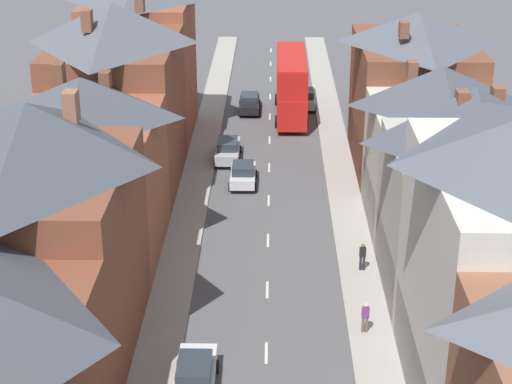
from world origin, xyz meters
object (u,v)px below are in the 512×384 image
at_px(car_parked_right_a, 249,103).
at_px(car_mid_black, 228,149).
at_px(car_parked_left_a, 243,174).
at_px(car_parked_left_b, 305,98).
at_px(double_decker_bus_lead, 291,85).
at_px(pedestrian_far_right, 363,256).
at_px(pedestrian_far_left, 365,316).
at_px(car_mid_white, 195,376).

relative_size(car_parked_right_a, car_mid_black, 0.99).
bearing_deg(car_parked_left_a, car_parked_left_b, 74.80).
distance_m(double_decker_bus_lead, pedestrian_far_right, 28.35).
relative_size(car_parked_left_a, pedestrian_far_left, 2.38).
xyz_separation_m(car_parked_right_a, car_mid_white, (-1.30, -40.53, 0.01)).
xyz_separation_m(car_parked_left_b, pedestrian_far_right, (2.16, -30.65, 0.20)).
xyz_separation_m(car_mid_white, pedestrian_far_left, (7.89, 4.75, 0.23)).
relative_size(double_decker_bus_lead, car_parked_left_a, 2.82).
distance_m(car_mid_black, car_parked_left_b, 14.63).
distance_m(double_decker_bus_lead, car_mid_black, 11.91).
distance_m(car_parked_left_b, car_mid_white, 42.26).
distance_m(double_decker_bus_lead, pedestrian_far_left, 34.66).
bearing_deg(car_parked_right_a, pedestrian_far_left, -79.56).
relative_size(double_decker_bus_lead, car_parked_left_b, 2.56).
bearing_deg(pedestrian_far_right, car_parked_right_a, 103.52).
xyz_separation_m(car_parked_left_a, car_mid_black, (-1.30, 4.79, 0.04)).
height_order(car_parked_right_a, car_mid_white, car_mid_white).
height_order(car_parked_right_a, car_mid_black, car_mid_black).
distance_m(car_parked_left_a, car_parked_left_b, 18.69).
bearing_deg(pedestrian_far_left, car_parked_left_b, 92.62).
xyz_separation_m(car_mid_black, car_mid_white, (0.00, -28.56, -0.02)).
xyz_separation_m(car_parked_left_a, car_parked_left_b, (4.90, 18.03, 0.04)).
bearing_deg(car_parked_left_a, double_decker_bus_lead, 76.93).
relative_size(double_decker_bus_lead, pedestrian_far_left, 6.71).
height_order(car_mid_black, pedestrian_far_left, pedestrian_far_left).
distance_m(car_parked_left_a, car_mid_white, 23.81).
bearing_deg(car_parked_left_a, pedestrian_far_left, -70.88).
bearing_deg(car_parked_left_b, car_parked_left_a, -105.20).
distance_m(car_parked_right_a, car_parked_left_b, 5.06).
xyz_separation_m(car_parked_left_a, pedestrian_far_right, (7.06, -12.62, 0.24)).
bearing_deg(car_parked_left_b, pedestrian_far_left, -87.38).
bearing_deg(car_parked_right_a, car_parked_left_a, -90.00).
bearing_deg(car_parked_right_a, car_parked_left_b, 14.54).
bearing_deg(car_mid_black, pedestrian_far_left, -71.66).
relative_size(car_parked_left_a, pedestrian_far_right, 2.38).
height_order(car_parked_left_b, pedestrian_far_left, pedestrian_far_left).
bearing_deg(car_mid_white, double_decker_bus_lead, 82.89).
xyz_separation_m(car_parked_right_a, pedestrian_far_left, (6.59, -35.78, 0.23)).
distance_m(car_parked_right_a, car_mid_black, 12.05).
relative_size(car_parked_right_a, car_parked_left_b, 1.07).
distance_m(car_parked_right_a, pedestrian_far_left, 36.38).
height_order(car_mid_black, car_mid_white, car_mid_black).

